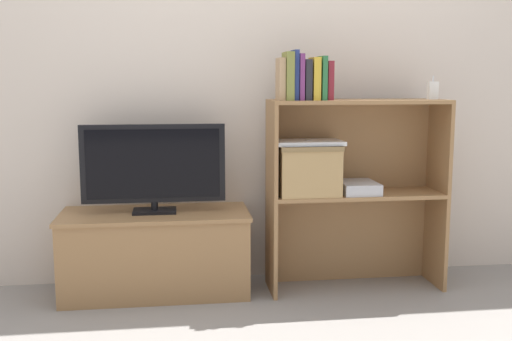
{
  "coord_description": "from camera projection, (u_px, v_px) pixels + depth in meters",
  "views": [
    {
      "loc": [
        -0.4,
        -2.85,
        1.11
      ],
      "look_at": [
        0.0,
        0.15,
        0.64
      ],
      "focal_mm": 42.0,
      "sensor_mm": 36.0,
      "label": 1
    }
  ],
  "objects": [
    {
      "name": "ground_plane",
      "position": [
        260.0,
        301.0,
        3.01
      ],
      "size": [
        16.0,
        16.0,
        0.0
      ],
      "primitive_type": "plane",
      "color": "gray"
    },
    {
      "name": "wall_back",
      "position": [
        249.0,
        62.0,
        3.26
      ],
      "size": [
        10.0,
        0.05,
        2.4
      ],
      "color": "beige",
      "rests_on": "ground_plane"
    },
    {
      "name": "tv_stand",
      "position": [
        156.0,
        253.0,
        3.11
      ],
      "size": [
        0.96,
        0.42,
        0.43
      ],
      "color": "olive",
      "rests_on": "ground_plane"
    },
    {
      "name": "tv",
      "position": [
        154.0,
        166.0,
        3.04
      ],
      "size": [
        0.73,
        0.14,
        0.45
      ],
      "color": "black",
      "rests_on": "tv_stand"
    },
    {
      "name": "bookshelf_lower_tier",
      "position": [
        352.0,
        226.0,
        3.24
      ],
      "size": [
        0.92,
        0.29,
        0.52
      ],
      "color": "olive",
      "rests_on": "ground_plane"
    },
    {
      "name": "bookshelf_upper_tier",
      "position": [
        354.0,
        134.0,
        3.16
      ],
      "size": [
        0.92,
        0.29,
        0.48
      ],
      "color": "olive",
      "rests_on": "bookshelf_lower_tier"
    },
    {
      "name": "book_tan",
      "position": [
        281.0,
        79.0,
        2.96
      ],
      "size": [
        0.03,
        0.12,
        0.21
      ],
      "color": "tan",
      "rests_on": "bookshelf_upper_tier"
    },
    {
      "name": "book_olive",
      "position": [
        288.0,
        76.0,
        2.96
      ],
      "size": [
        0.04,
        0.15,
        0.24
      ],
      "color": "olive",
      "rests_on": "bookshelf_upper_tier"
    },
    {
      "name": "book_navy",
      "position": [
        295.0,
        75.0,
        2.96
      ],
      "size": [
        0.02,
        0.12,
        0.25
      ],
      "color": "navy",
      "rests_on": "bookshelf_upper_tier"
    },
    {
      "name": "book_plum",
      "position": [
        300.0,
        77.0,
        2.97
      ],
      "size": [
        0.02,
        0.15,
        0.23
      ],
      "color": "#6B2D66",
      "rests_on": "bookshelf_upper_tier"
    },
    {
      "name": "book_charcoal",
      "position": [
        306.0,
        80.0,
        2.98
      ],
      "size": [
        0.03,
        0.14,
        0.2
      ],
      "color": "#232328",
      "rests_on": "bookshelf_upper_tier"
    },
    {
      "name": "book_mustard",
      "position": [
        315.0,
        79.0,
        2.98
      ],
      "size": [
        0.04,
        0.14,
        0.21
      ],
      "color": "gold",
      "rests_on": "bookshelf_upper_tier"
    },
    {
      "name": "book_forest",
      "position": [
        322.0,
        78.0,
        2.98
      ],
      "size": [
        0.02,
        0.15,
        0.22
      ],
      "color": "#286638",
      "rests_on": "bookshelf_upper_tier"
    },
    {
      "name": "book_maroon",
      "position": [
        328.0,
        81.0,
        2.99
      ],
      "size": [
        0.03,
        0.12,
        0.19
      ],
      "color": "maroon",
      "rests_on": "bookshelf_upper_tier"
    },
    {
      "name": "baby_monitor",
      "position": [
        433.0,
        90.0,
        3.12
      ],
      "size": [
        0.05,
        0.03,
        0.12
      ],
      "color": "white",
      "rests_on": "bookshelf_upper_tier"
    },
    {
      "name": "storage_basket_left",
      "position": [
        307.0,
        167.0,
        3.08
      ],
      "size": [
        0.32,
        0.26,
        0.26
      ],
      "color": "tan",
      "rests_on": "bookshelf_lower_tier"
    },
    {
      "name": "laptop",
      "position": [
        308.0,
        142.0,
        3.06
      ],
      "size": [
        0.35,
        0.22,
        0.02
      ],
      "color": "white",
      "rests_on": "storage_basket_left"
    },
    {
      "name": "magazine_stack",
      "position": [
        358.0,
        187.0,
        3.13
      ],
      "size": [
        0.19,
        0.24,
        0.06
      ],
      "color": "#B2B2B7",
      "rests_on": "bookshelf_lower_tier"
    }
  ]
}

